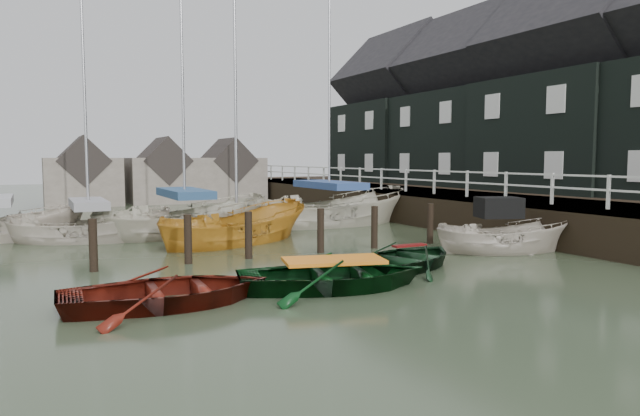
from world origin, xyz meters
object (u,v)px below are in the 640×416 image
motorboat (502,249)px  sailboat_c (237,242)px  rowboat_dkgreen (409,267)px  sailboat_b (186,233)px  rowboat_green (334,289)px  sailboat_d (329,224)px  sailboat_a (90,239)px  rowboat_red (169,305)px

motorboat → sailboat_c: sailboat_c is taller
rowboat_dkgreen → sailboat_b: bearing=-1.7°
rowboat_green → rowboat_dkgreen: bearing=-52.8°
rowboat_dkgreen → sailboat_d: bearing=-39.4°
rowboat_dkgreen → motorboat: size_ratio=0.85×
sailboat_a → sailboat_b: 3.48m
rowboat_dkgreen → sailboat_a: 11.86m
sailboat_b → sailboat_d: size_ratio=0.96×
motorboat → rowboat_red: bearing=120.6°
rowboat_green → motorboat: 7.43m
rowboat_red → sailboat_b: (2.86, 10.45, 0.06)m
sailboat_a → rowboat_dkgreen: bearing=-123.4°
rowboat_dkgreen → motorboat: (4.11, 0.74, 0.10)m
motorboat → sailboat_b: (-7.96, 8.62, -0.03)m
motorboat → rowboat_dkgreen: bearing=121.2°
rowboat_green → motorboat: bearing=-60.0°
rowboat_green → rowboat_dkgreen: (3.04, 1.30, 0.00)m
sailboat_d → sailboat_b: bearing=94.2°
sailboat_d → sailboat_c: bearing=120.5°
rowboat_dkgreen → sailboat_c: bearing=-2.4°
rowboat_green → sailboat_c: sailboat_c is taller
rowboat_red → sailboat_b: sailboat_b is taller
rowboat_green → sailboat_d: size_ratio=0.34×
rowboat_dkgreen → rowboat_red: bearing=75.2°
sailboat_b → sailboat_c: (1.20, -2.67, -0.05)m
sailboat_d → motorboat: bearing=-171.2°
rowboat_dkgreen → sailboat_a: (-7.33, 9.33, 0.06)m
sailboat_c → sailboat_d: sailboat_d is taller
rowboat_dkgreen → sailboat_b: sailboat_b is taller
motorboat → sailboat_c: size_ratio=0.42×
sailboat_c → rowboat_red: bearing=128.8°
rowboat_red → sailboat_c: size_ratio=0.39×
rowboat_red → rowboat_green: bearing=-91.2°
rowboat_green → sailboat_a: 11.46m
rowboat_green → rowboat_red: bearing=100.8°
sailboat_a → sailboat_d: (10.04, 0.51, -0.01)m
sailboat_a → sailboat_d: size_ratio=0.78×
rowboat_dkgreen → sailboat_a: sailboat_a is taller
sailboat_a → sailboat_b: (3.48, 0.03, -0.00)m
rowboat_dkgreen → sailboat_c: sailboat_c is taller
sailboat_d → rowboat_dkgreen: bearing=164.6°
rowboat_red → rowboat_green: size_ratio=0.96×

